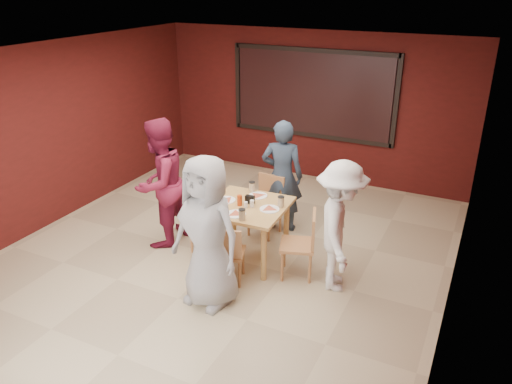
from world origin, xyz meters
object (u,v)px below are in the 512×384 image
at_px(chair_right, 303,241).
at_px(diner_back, 282,176).
at_px(diner_front, 207,233).
at_px(chair_front, 228,251).
at_px(chair_back, 267,201).
at_px(chair_left, 203,219).
at_px(diner_left, 160,183).
at_px(dining_table, 247,212).
at_px(diner_right, 340,227).

xyz_separation_m(chair_right, diner_back, (-0.80, 1.14, 0.36)).
relative_size(chair_right, diner_front, 0.48).
distance_m(chair_front, chair_back, 1.52).
distance_m(chair_left, diner_left, 0.80).
xyz_separation_m(chair_front, diner_front, (-0.02, -0.43, 0.47)).
relative_size(chair_right, diner_left, 0.48).
distance_m(chair_front, diner_front, 0.64).
bearing_deg(chair_left, diner_back, 56.61).
distance_m(chair_front, chair_right, 1.00).
bearing_deg(dining_table, chair_left, -175.16).
xyz_separation_m(chair_front, chair_back, (-0.14, 1.51, 0.05)).
xyz_separation_m(dining_table, chair_left, (-0.68, -0.06, -0.22)).
bearing_deg(chair_left, diner_left, -174.04).
distance_m(dining_table, diner_right, 1.34).
bearing_deg(diner_left, diner_right, 92.94).
distance_m(diner_front, diner_right, 1.63).
height_order(diner_front, diner_right, diner_front).
bearing_deg(diner_right, dining_table, 66.64).
bearing_deg(diner_left, chair_back, 130.13).
bearing_deg(chair_left, chair_right, -0.65).
distance_m(diner_front, diner_left, 1.69).
xyz_separation_m(chair_left, diner_right, (2.01, -0.05, 0.35)).
bearing_deg(chair_right, diner_left, -178.66).
bearing_deg(diner_back, chair_right, 111.91).
distance_m(chair_back, chair_left, 1.07).
distance_m(chair_back, chair_right, 1.31).
distance_m(diner_front, diner_back, 2.16).
relative_size(dining_table, chair_back, 1.20).
xyz_separation_m(chair_right, diner_front, (-0.82, -1.02, 0.43)).
bearing_deg(diner_right, chair_left, 69.91).
bearing_deg(diner_left, chair_front, 71.39).
bearing_deg(chair_back, diner_right, -33.80).
bearing_deg(diner_left, diner_back, 132.97).
distance_m(dining_table, diner_left, 1.37).
bearing_deg(diner_back, dining_table, 73.80).
distance_m(dining_table, diner_front, 1.12).
distance_m(chair_left, diner_right, 2.04).
height_order(dining_table, diner_right, diner_right).
bearing_deg(diner_front, diner_left, 152.91).
bearing_deg(diner_right, chair_right, 67.05).
xyz_separation_m(chair_back, diner_right, (1.42, -0.95, 0.33)).
bearing_deg(diner_right, chair_front, 95.10).
relative_size(dining_table, diner_front, 0.58).
height_order(dining_table, chair_right, dining_table).
distance_m(chair_back, diner_right, 1.74).
relative_size(chair_back, chair_right, 1.00).
relative_size(diner_left, diner_right, 1.12).
distance_m(chair_right, diner_back, 1.43).
relative_size(dining_table, chair_left, 1.25).
xyz_separation_m(diner_front, diner_back, (0.02, 2.16, -0.06)).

